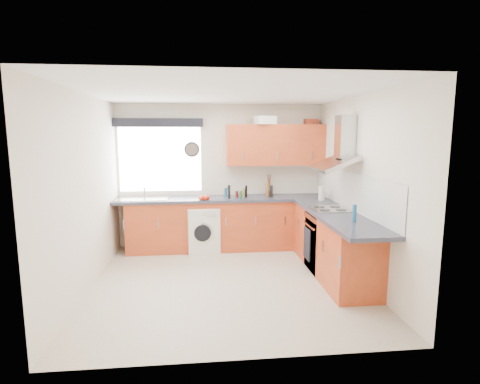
{
  "coord_description": "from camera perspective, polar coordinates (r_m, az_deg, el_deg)",
  "views": [
    {
      "loc": [
        -0.33,
        -4.83,
        1.98
      ],
      "look_at": [
        0.25,
        0.85,
        1.1
      ],
      "focal_mm": 28.0,
      "sensor_mm": 36.0,
      "label": 1
    }
  ],
  "objects": [
    {
      "name": "oven",
      "position": [
        5.67,
        13.37,
        -7.41
      ],
      "size": [
        0.56,
        0.58,
        0.85
      ],
      "primitive_type": "cube",
      "color": "black",
      "rests_on": "ground_plane"
    },
    {
      "name": "jar_2",
      "position": [
        6.48,
        -2.22,
        -0.05
      ],
      "size": [
        0.06,
        0.06,
        0.16
      ],
      "primitive_type": "cylinder",
      "color": "navy",
      "rests_on": "worktop_back"
    },
    {
      "name": "base_cab_corner",
      "position": [
        6.77,
        10.04,
        -4.61
      ],
      "size": [
        0.6,
        0.6,
        0.86
      ],
      "primitive_type": "cube",
      "color": "#AA3D1B",
      "rests_on": "ground_plane"
    },
    {
      "name": "window_blind",
      "position": [
        6.58,
        -12.31,
        10.3
      ],
      "size": [
        1.5,
        0.18,
        0.14
      ],
      "primitive_type": "cube",
      "color": "black",
      "rests_on": "wall_back"
    },
    {
      "name": "window",
      "position": [
        6.68,
        -12.05,
        4.87
      ],
      "size": [
        1.4,
        0.02,
        1.1
      ],
      "primitive_type": "cube",
      "color": "white",
      "rests_on": "wall_back"
    },
    {
      "name": "base_cab_right",
      "position": [
        5.54,
        13.98,
        -7.77
      ],
      "size": [
        0.58,
        2.1,
        0.86
      ],
      "primitive_type": "cube",
      "color": "#AA3D1B",
      "rests_on": "ground_plane"
    },
    {
      "name": "sink",
      "position": [
        6.49,
        -14.61,
        -0.65
      ],
      "size": [
        0.84,
        0.46,
        0.1
      ],
      "primitive_type": null,
      "color": "#AEAEAE",
      "rests_on": "worktop_back"
    },
    {
      "name": "ground_plane",
      "position": [
        5.24,
        -1.82,
        -13.48
      ],
      "size": [
        3.6,
        3.6,
        0.0
      ],
      "primitive_type": "plane",
      "color": "beige"
    },
    {
      "name": "jar_8",
      "position": [
        6.48,
        4.8,
        0.11
      ],
      "size": [
        0.05,
        0.05,
        0.2
      ],
      "primitive_type": "cylinder",
      "color": "black",
      "rests_on": "worktop_back"
    },
    {
      "name": "wall_right",
      "position": [
        5.33,
        17.78,
        0.47
      ],
      "size": [
        0.02,
        3.6,
        2.5
      ],
      "primitive_type": "cube",
      "color": "silver",
      "rests_on": "ground_plane"
    },
    {
      "name": "washing_machine",
      "position": [
        6.44,
        -5.74,
        -5.65
      ],
      "size": [
        0.59,
        0.57,
        0.77
      ],
      "primitive_type": "cube",
      "rotation": [
        0.0,
        0.0,
        0.14
      ],
      "color": "white",
      "rests_on": "ground_plane"
    },
    {
      "name": "hob_plate",
      "position": [
        5.55,
        13.54,
        -2.53
      ],
      "size": [
        0.52,
        0.52,
        0.01
      ],
      "primitive_type": "cube",
      "color": "#AEAEAE",
      "rests_on": "worktop_right"
    },
    {
      "name": "jar_3",
      "position": [
        6.28,
        -1.7,
        0.01
      ],
      "size": [
        0.05,
        0.05,
        0.23
      ],
      "primitive_type": "cylinder",
      "color": "black",
      "rests_on": "worktop_back"
    },
    {
      "name": "wall_clock",
      "position": [
        6.6,
        -7.35,
        6.45
      ],
      "size": [
        0.27,
        0.04,
        0.27
      ],
      "primitive_type": "cylinder",
      "rotation": [
        1.57,
        0.0,
        0.0
      ],
      "color": "black",
      "rests_on": "wall_back"
    },
    {
      "name": "jar_6",
      "position": [
        6.47,
        0.61,
        -0.09
      ],
      "size": [
        0.05,
        0.05,
        0.15
      ],
      "primitive_type": "cylinder",
      "color": "olive",
      "rests_on": "worktop_back"
    },
    {
      "name": "jar_1",
      "position": [
        6.41,
        -0.49,
        -0.34
      ],
      "size": [
        0.05,
        0.05,
        0.11
      ],
      "primitive_type": "cylinder",
      "color": "#5A1315",
      "rests_on": "worktop_back"
    },
    {
      "name": "upper_cabinets",
      "position": [
        6.59,
        5.42,
        7.15
      ],
      "size": [
        1.7,
        0.35,
        0.7
      ],
      "primitive_type": "cube",
      "color": "#AA3D1B",
      "rests_on": "wall_back"
    },
    {
      "name": "base_cab_back",
      "position": [
        6.54,
        -3.66,
        -4.98
      ],
      "size": [
        3.0,
        0.58,
        0.86
      ],
      "primitive_type": "cube",
      "color": "#AA3D1B",
      "rests_on": "ground_plane"
    },
    {
      "name": "wall_front",
      "position": [
        3.14,
        0.39,
        -4.71
      ],
      "size": [
        3.6,
        0.02,
        2.5
      ],
      "primitive_type": "cube",
      "color": "silver",
      "rests_on": "ground_plane"
    },
    {
      "name": "jar_0",
      "position": [
        6.45,
        4.18,
        0.34
      ],
      "size": [
        0.06,
        0.06,
        0.26
      ],
      "primitive_type": "cylinder",
      "color": "brown",
      "rests_on": "worktop_back"
    },
    {
      "name": "storage_box",
      "position": [
        6.84,
        10.75,
        10.46
      ],
      "size": [
        0.23,
        0.19,
        0.1
      ],
      "primitive_type": "cube",
      "rotation": [
        0.0,
        0.0,
        0.03
      ],
      "color": "#9E3D24",
      "rests_on": "upper_cabinets"
    },
    {
      "name": "worktop_right",
      "position": [
        5.28,
        14.61,
        -3.49
      ],
      "size": [
        0.62,
        2.42,
        0.05
      ],
      "primitive_type": "cube",
      "color": "#2C2D38",
      "rests_on": "base_cab_right"
    },
    {
      "name": "jar_5",
      "position": [
        6.45,
        0.94,
        0.11
      ],
      "size": [
        0.04,
        0.04,
        0.2
      ],
      "primitive_type": "cylinder",
      "color": "black",
      "rests_on": "worktop_back"
    },
    {
      "name": "jar_4",
      "position": [
        6.3,
        0.1,
        -0.43
      ],
      "size": [
        0.05,
        0.05,
        0.13
      ],
      "primitive_type": "cylinder",
      "color": "#205A29",
      "rests_on": "worktop_back"
    },
    {
      "name": "ceiling",
      "position": [
        4.87,
        -1.97,
        14.87
      ],
      "size": [
        3.6,
        3.6,
        0.02
      ],
      "primitive_type": "cube",
      "color": "white",
      "rests_on": "wall_back"
    },
    {
      "name": "tomato_cluster",
      "position": [
        6.22,
        -5.49,
        -0.85
      ],
      "size": [
        0.2,
        0.2,
        0.07
      ],
      "primitive_type": null,
      "rotation": [
        0.0,
        0.0,
        0.28
      ],
      "color": "red",
      "rests_on": "worktop_back"
    },
    {
      "name": "kitchen_roll",
      "position": [
        6.27,
        12.36,
        -0.21
      ],
      "size": [
        0.12,
        0.12,
        0.23
      ],
      "primitive_type": "cylinder",
      "rotation": [
        0.0,
        0.0,
        -0.19
      ],
      "color": "white",
      "rests_on": "worktop_right"
    },
    {
      "name": "utensil_pot",
      "position": [
        6.72,
        4.44,
        0.22
      ],
      "size": [
        0.13,
        0.13,
        0.15
      ],
      "primitive_type": "cylinder",
      "rotation": [
        0.0,
        0.0,
        0.22
      ],
      "color": "slate",
      "rests_on": "worktop_back"
    },
    {
      "name": "extractor_hood",
      "position": [
        5.49,
        14.86,
        6.27
      ],
      "size": [
        0.52,
        0.78,
        0.66
      ],
      "primitive_type": null,
      "color": "#AEAEAE",
      "rests_on": "wall_right"
    },
    {
      "name": "bottle_0",
      "position": [
        4.83,
        17.04,
        -3.13
      ],
      "size": [
        0.05,
        0.05,
        0.22
      ],
      "primitive_type": "cylinder",
      "color": "#1C5A88",
      "rests_on": "worktop_right"
    },
    {
      "name": "splashback",
      "position": [
        5.61,
        16.43,
        0.2
      ],
      "size": [
        0.01,
        3.0,
        0.54
      ],
      "primitive_type": "cube",
      "color": "white",
      "rests_on": "wall_right"
    },
    {
      "name": "worktop_back",
      "position": [
        6.44,
        -2.8,
        -1.05
      ],
      "size": [
        3.6,
        0.62,
        0.05
      ],
      "primitive_type": "cube",
      "color": "#2C2D38",
      "rests_on": "base_cab_back"
    },
    {
      "name": "jar_7",
      "position": [
        6.49,
        4.29,
        -0.28
      ],
      "size": [
        0.07,
        0.07,
        0.11
      ],
      "primitive_type": "cylinder",
      "color": "black",
      "rests_on": "worktop_back"
    },
    {
      "name": "wall_left",
      "position": [
        5.1,
        -22.49,
        -0.14
      ],
      "size": [
        0.02,
        3.6,
        2.5
      ],
      "primitive_type": "cube",
      "color": "silver",
      "rests_on": "ground_plane"
    },
    {
      "name": "casserole",
      "position": [
        6.45,
        3.85,
        10.86
      ],
      "size": [
        0.38,
        0.32,
        0.14
      ],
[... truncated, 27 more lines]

